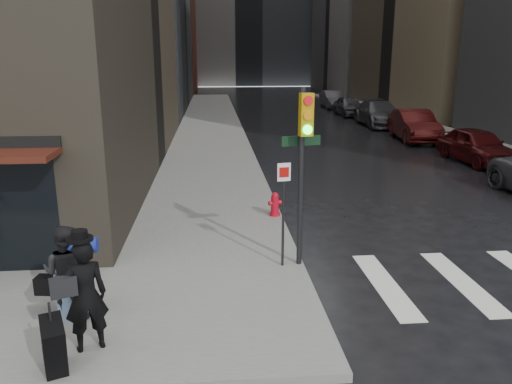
# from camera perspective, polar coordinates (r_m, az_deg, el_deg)

# --- Properties ---
(ground) EXTENTS (140.00, 140.00, 0.00)m
(ground) POSITION_cam_1_polar(r_m,az_deg,el_deg) (9.03, -5.36, -14.08)
(ground) COLOR black
(ground) RESTS_ON ground
(sidewalk_left) EXTENTS (4.00, 50.00, 0.15)m
(sidewalk_left) POSITION_cam_1_polar(r_m,az_deg,el_deg) (35.15, -5.21, 8.02)
(sidewalk_left) COLOR slate
(sidewalk_left) RESTS_ON ground
(sidewalk_right) EXTENTS (3.00, 50.00, 0.15)m
(sidewalk_right) POSITION_cam_1_polar(r_m,az_deg,el_deg) (37.60, 16.04, 7.96)
(sidewalk_right) COLOR slate
(sidewalk_right) RESTS_ON ground
(man_overcoat) EXTENTS (0.96, 1.25, 1.91)m
(man_overcoat) POSITION_cam_1_polar(r_m,az_deg,el_deg) (7.82, -19.59, -11.95)
(man_overcoat) COLOR black
(man_overcoat) RESTS_ON ground
(man_jeans) EXTENTS (1.14, 0.73, 1.62)m
(man_jeans) POSITION_cam_1_polar(r_m,az_deg,el_deg) (8.96, -20.87, -8.47)
(man_jeans) COLOR black
(man_jeans) RESTS_ON ground
(traffic_light) EXTENTS (0.91, 0.50, 3.68)m
(traffic_light) POSITION_cam_1_polar(r_m,az_deg,el_deg) (9.99, 5.21, 4.29)
(traffic_light) COLOR black
(traffic_light) RESTS_ON ground
(fire_hydrant) EXTENTS (0.38, 0.29, 0.66)m
(fire_hydrant) POSITION_cam_1_polar(r_m,az_deg,el_deg) (13.79, 2.17, -1.52)
(fire_hydrant) COLOR #B10A1C
(fire_hydrant) RESTS_ON ground
(parked_car_1) EXTENTS (2.01, 4.48, 1.49)m
(parked_car_1) POSITION_cam_1_polar(r_m,az_deg,el_deg) (23.43, 23.90, 4.88)
(parked_car_1) COLOR #410D0E
(parked_car_1) RESTS_ON ground
(parked_car_2) EXTENTS (2.21, 5.13, 1.64)m
(parked_car_2) POSITION_cam_1_polar(r_m,az_deg,el_deg) (28.66, 17.61, 7.27)
(parked_car_2) COLOR #3C0C0C
(parked_car_2) RESTS_ON ground
(parked_car_3) EXTENTS (2.42, 5.68, 1.63)m
(parked_car_3) POSITION_cam_1_polar(r_m,az_deg,el_deg) (34.29, 13.86, 8.72)
(parked_car_3) COLOR #3F3F44
(parked_car_3) RESTS_ON ground
(parked_car_4) EXTENTS (1.79, 4.41, 1.50)m
(parked_car_4) POSITION_cam_1_polar(r_m,az_deg,el_deg) (39.94, 10.58, 9.65)
(parked_car_4) COLOR #46464B
(parked_car_4) RESTS_ON ground
(parked_car_5) EXTENTS (1.70, 4.67, 1.53)m
(parked_car_5) POSITION_cam_1_polar(r_m,az_deg,el_deg) (45.80, 8.76, 10.42)
(parked_car_5) COLOR #3F3F44
(parked_car_5) RESTS_ON ground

